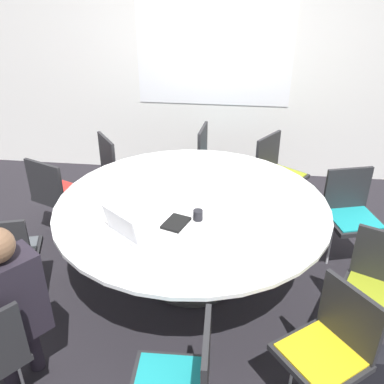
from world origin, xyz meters
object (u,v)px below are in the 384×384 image
object	(u,v)px
chair_2	(330,344)
chair_4	(351,210)
laptop	(127,229)
chair_5	(277,169)
chair_8	(57,191)
chair_9	(7,253)
chair_7	(120,166)
spiral_notebook	(176,223)
chair_3	(377,285)
handbag	(371,369)
chair_1	(181,380)
coffee_cup	(198,215)
chair_6	(214,158)
person_0	(10,301)

from	to	relation	value
chair_2	chair_4	xyz separation A→B (m)	(0.43, 1.55, 0.00)
chair_4	laptop	distance (m)	2.02
chair_2	chair_5	world-z (taller)	same
chair_8	chair_9	distance (m)	0.98
chair_7	chair_9	size ratio (longest dim) A/B	1.00
chair_2	laptop	xyz separation A→B (m)	(-1.32, 0.59, 0.30)
chair_5	spiral_notebook	size ratio (longest dim) A/B	3.47
chair_3	handbag	bearing A→B (deg)	105.90
chair_5	chair_7	size ratio (longest dim) A/B	1.00
chair_1	chair_2	bearing A→B (deg)	-69.33
chair_8	coffee_cup	distance (m)	1.62
chair_5	chair_7	world-z (taller)	same
chair_4	chair_6	xyz separation A→B (m)	(-1.29, 0.97, 0.00)
chair_9	chair_8	bearing A→B (deg)	72.79
chair_3	person_0	bearing A→B (deg)	40.21
chair_6	coffee_cup	xyz separation A→B (m)	(-0.00, -1.67, 0.28)
chair_2	chair_5	size ratio (longest dim) A/B	1.00
chair_1	handbag	size ratio (longest dim) A/B	2.39
chair_5	laptop	xyz separation A→B (m)	(-1.15, -1.72, 0.30)
chair_1	chair_3	distance (m)	1.51
chair_1	chair_3	xyz separation A→B (m)	(1.22, 0.90, 0.00)
handbag	chair_6	bearing A→B (deg)	117.07
chair_2	laptop	world-z (taller)	laptop
chair_3	chair_8	distance (m)	2.87
chair_5	chair_6	bearing A→B (deg)	-72.88
chair_6	coffee_cup	world-z (taller)	chair_6
chair_5	chair_6	xyz separation A→B (m)	(-0.68, 0.21, 0.00)
chair_1	chair_8	xyz separation A→B (m)	(-1.46, 1.92, 0.00)
chair_6	laptop	distance (m)	2.01
coffee_cup	chair_1	bearing A→B (deg)	-88.05
person_0	chair_5	bearing A→B (deg)	2.72
chair_7	coffee_cup	bearing A→B (deg)	-0.53
coffee_cup	handbag	xyz separation A→B (m)	(1.20, -0.68, -0.65)
chair_8	person_0	world-z (taller)	person_0
chair_2	chair_6	distance (m)	2.66
chair_9	handbag	xyz separation A→B (m)	(2.62, -0.43, -0.37)
chair_5	handbag	world-z (taller)	chair_5
chair_7	handbag	xyz separation A→B (m)	(2.18, -2.03, -0.37)
chair_1	chair_4	distance (m)	2.26
chair_3	chair_5	bearing A→B (deg)	-47.27
spiral_notebook	coffee_cup	xyz separation A→B (m)	(0.15, 0.08, 0.03)
laptop	coffee_cup	world-z (taller)	laptop
laptop	chair_3	bearing A→B (deg)	-143.01
chair_3	spiral_notebook	bearing A→B (deg)	15.79
chair_3	chair_8	world-z (taller)	same
chair_2	chair_7	bearing A→B (deg)	2.14
person_0	handbag	distance (m)	2.29
chair_1	chair_7	size ratio (longest dim) A/B	1.00
chair_4	laptop	world-z (taller)	laptop
chair_6	person_0	size ratio (longest dim) A/B	0.71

